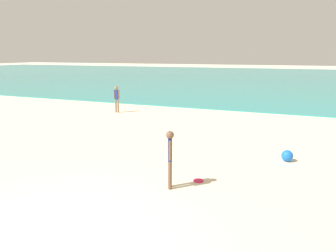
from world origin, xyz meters
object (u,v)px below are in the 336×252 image
(person_standing, at_px, (170,156))
(frisbee, at_px, (198,181))
(person_distant, at_px, (117,98))
(beach_ball, at_px, (287,156))

(person_standing, bearing_deg, frisbee, 117.12)
(person_standing, height_order, person_distant, person_distant)
(person_distant, distance_m, beach_ball, 11.06)
(person_standing, distance_m, frisbee, 1.26)
(frisbee, distance_m, person_distant, 10.90)
(person_standing, bearing_deg, person_distant, -164.74)
(person_standing, xyz_separation_m, person_distant, (-6.79, 8.68, 0.03))
(frisbee, height_order, beach_ball, beach_ball)
(person_standing, relative_size, person_distant, 0.97)
(person_standing, bearing_deg, beach_ball, 116.42)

